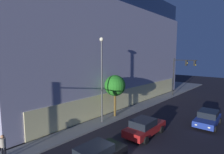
% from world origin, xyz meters
% --- Properties ---
extents(modern_building, '(33.38, 29.95, 17.29)m').
position_xyz_m(modern_building, '(11.56, 23.24, 8.58)').
color(modern_building, '#4C4C51').
rests_on(modern_building, ground).
extents(traffic_light_far_corner, '(0.36, 4.04, 6.81)m').
position_xyz_m(traffic_light_far_corner, '(22.74, 5.25, 4.99)').
color(traffic_light_far_corner, black).
rests_on(traffic_light_far_corner, sidewalk_corner).
extents(street_lamp_sidewalk, '(0.44, 0.44, 9.19)m').
position_xyz_m(street_lamp_sidewalk, '(4.44, 6.99, 5.81)').
color(street_lamp_sidewalk, '#494949').
rests_on(street_lamp_sidewalk, sidewalk_corner).
extents(sidewalk_tree, '(2.51, 2.51, 5.00)m').
position_xyz_m(sidewalk_tree, '(6.86, 7.18, 3.87)').
color(sidewalk_tree, brown).
rests_on(sidewalk_tree, sidewalk_corner).
extents(pedestrian_waiting, '(0.36, 0.36, 1.83)m').
position_xyz_m(pedestrian_waiting, '(-5.34, 7.05, 1.25)').
color(pedestrian_waiting, black).
rests_on(pedestrian_waiting, sidewalk_corner).
extents(car_red, '(4.80, 2.19, 1.61)m').
position_xyz_m(car_red, '(4.89, 1.86, 0.81)').
color(car_red, maroon).
rests_on(car_red, ground).
extents(car_blue, '(4.62, 2.35, 1.53)m').
position_xyz_m(car_blue, '(11.56, -1.91, 0.78)').
color(car_blue, navy).
rests_on(car_blue, ground).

